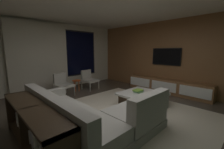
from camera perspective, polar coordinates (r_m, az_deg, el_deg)
floor at (r=3.66m, az=2.08°, el=-16.15°), size 9.20×9.20×0.00m
back_wall_with_window at (r=6.34m, az=-22.79°, el=6.58°), size 6.60×0.30×2.70m
media_wall at (r=5.91m, az=23.26°, el=6.45°), size 0.12×7.80×2.70m
area_rug at (r=3.84m, az=6.94°, el=-14.86°), size 3.20×3.80×0.01m
sectional_couch at (r=2.97m, az=-9.69°, el=-16.48°), size 1.98×2.50×0.82m
coffee_table at (r=4.37m, az=11.92°, el=-9.35°), size 1.16×1.16×0.36m
book_stack_on_coffee_table at (r=4.37m, az=10.35°, el=-6.38°), size 0.30×0.22×0.08m
accent_chair_near_window at (r=6.05m, az=-9.20°, el=-1.58°), size 0.60×0.62×0.78m
accent_chair_by_curtain at (r=5.42m, az=-18.94°, el=-3.28°), size 0.62×0.63×0.78m
side_stool at (r=5.71m, az=-13.93°, el=-3.02°), size 0.32×0.32×0.46m
media_console at (r=5.82m, az=20.98°, el=-4.39°), size 0.46×3.10×0.52m
mounted_tv at (r=5.91m, az=20.61°, el=6.62°), size 0.05×1.11×0.64m
console_table_behind_couch at (r=2.68m, az=-28.54°, el=-17.62°), size 0.40×2.10×0.74m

